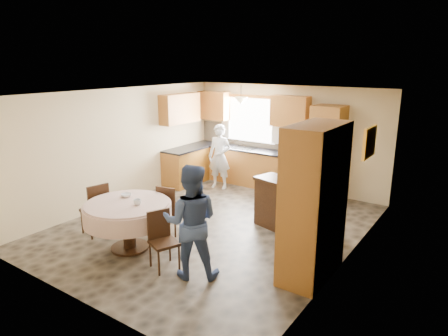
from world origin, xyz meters
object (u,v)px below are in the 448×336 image
Objects in this scene: oven_tower at (327,153)px; sideboard at (286,207)px; chair_left at (97,207)px; cupboard at (314,203)px; chair_right at (162,237)px; person_sink at (220,157)px; chair_back at (169,207)px; person_dining at (191,222)px; dining_table at (128,213)px.

oven_tower reaches higher than sideboard.
oven_tower is 2.19× the size of chair_left.
chair_right is at bearing -152.04° from cupboard.
sideboard is at bearing -88.61° from oven_tower.
sideboard is 0.78× the size of person_sink.
chair_back is 0.55× the size of person_dining.
oven_tower is 1.26× the size of person_dining.
cupboard is 1.33× the size of person_dining.
chair_left is at bearing -122.01° from oven_tower.
person_sink is at bearing 142.74° from cupboard.
sideboard is at bearing 140.33° from chair_left.
cupboard is 2.74m from chair_back.
person_dining reaches higher than person_sink.
chair_right is at bearing -78.01° from person_sink.
person_sink is (-1.55, 3.71, 0.30)m from chair_right.
oven_tower is at bearing 67.71° from dining_table.
chair_right is at bearing -97.24° from sideboard.
chair_right is (0.86, -0.12, -0.15)m from dining_table.
person_sink is (-2.44, -0.68, -0.27)m from oven_tower.
oven_tower is 1.71× the size of sideboard.
chair_left is 1.10× the size of chair_right.
cupboard is 2.31× the size of chair_left.
person_dining is (0.54, 0.05, 0.35)m from chair_right.
cupboard is 3.00m from dining_table.
cupboard reaches higher than person_sink.
chair_left reaches higher than dining_table.
oven_tower is 2.41× the size of chair_right.
person_dining is at bearing 133.34° from chair_back.
cupboard is at bearing -36.07° from sideboard.
person_sink is (-3.51, 2.67, -0.33)m from cupboard.
oven_tower is at bearing -125.82° from chair_back.
cupboard is 4.42m from person_sink.
oven_tower is 2.32× the size of chair_back.
cupboard is at bearing -39.10° from chair_right.
person_dining is at bearing -71.02° from person_sink.
oven_tower reaches higher than person_sink.
dining_table is at bearing 98.13° from chair_left.
person_sink reaches higher than chair_back.
dining_table is at bearing 105.00° from chair_right.
chair_left is 0.61× the size of person_sink.
person_sink is (-0.83, 2.75, 0.28)m from chair_back.
chair_right is (-0.94, -2.30, 0.04)m from sideboard.
chair_back is at bearing -115.01° from oven_tower.
chair_left is at bearing -166.95° from cupboard.
dining_table is at bearing -34.63° from person_dining.
cupboard is at bearing 171.02° from chair_back.
person_sink reaches higher than chair_left.
dining_table is 1.42m from person_dining.
sideboard is 0.87× the size of dining_table.
sideboard is at bearing -40.24° from person_sink.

